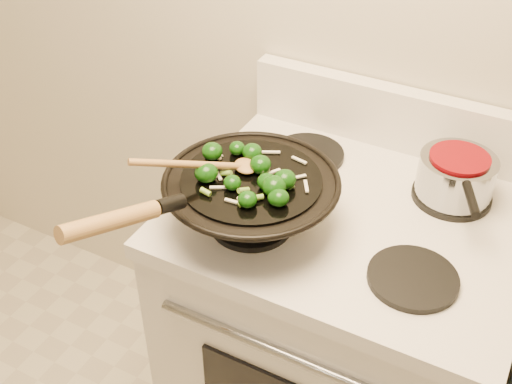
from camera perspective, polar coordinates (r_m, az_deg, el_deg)
The scene contains 5 objects.
stove at distance 1.77m, azimuth 7.35°, elevation -12.97°, with size 0.78×0.67×1.08m.
wok at distance 1.35m, azimuth -0.56°, elevation -0.58°, with size 0.37×0.60×0.24m.
stirfry at distance 1.30m, azimuth -0.42°, elevation 1.53°, with size 0.26×0.22×0.04m.
wooden_spoon at distance 1.31m, azimuth -3.81°, elevation 2.40°, with size 0.20×0.22×0.08m.
saucepan at distance 1.50m, azimuth 17.36°, elevation 1.39°, with size 0.17×0.26×0.10m.
Camera 1 is at (0.30, 0.08, 1.83)m, focal length 45.00 mm.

